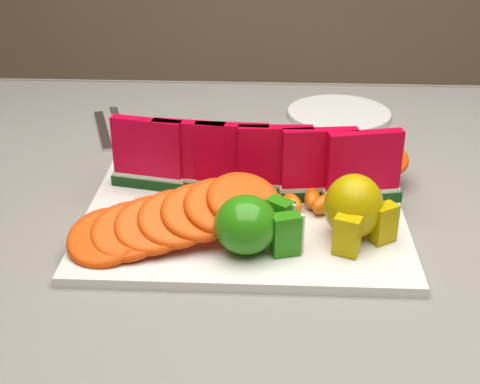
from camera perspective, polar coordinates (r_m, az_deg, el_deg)
table at (r=0.94m, az=2.40°, el=-6.70°), size 1.40×0.90×0.75m
tablecloth at (r=0.91m, az=2.47°, el=-3.43°), size 1.53×1.03×0.20m
platter at (r=0.84m, az=0.39°, el=-2.29°), size 0.40×0.30×0.01m
apple_cluster at (r=0.75m, az=1.06°, el=-2.82°), size 0.11×0.09×0.07m
pear_cluster at (r=0.78m, az=9.78°, el=-1.43°), size 0.09×0.09×0.08m
side_plate at (r=1.19m, az=8.44°, el=6.60°), size 0.18×0.18×0.01m
fork at (r=1.15m, az=-11.51°, el=5.37°), size 0.07×0.19×0.00m
watermelon_row at (r=0.87m, az=1.14°, el=2.54°), size 0.39×0.07×0.10m
orange_fan_front at (r=0.77m, az=-5.54°, el=-2.24°), size 0.27×0.16×0.07m
orange_fan_back at (r=0.93m, az=2.85°, el=2.83°), size 0.39×0.12×0.05m
tangerine_segments at (r=0.85m, az=1.29°, el=-0.66°), size 0.21×0.07×0.02m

